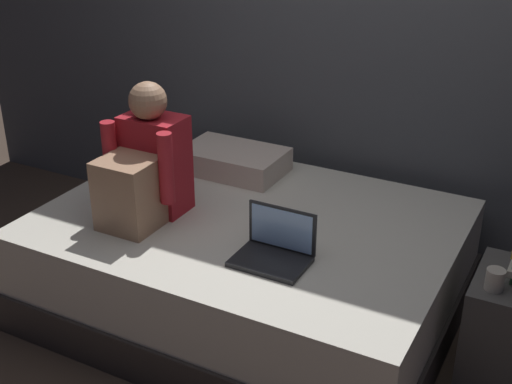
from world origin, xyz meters
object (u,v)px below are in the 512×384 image
(laptop, at_px, (275,248))
(mug, at_px, (495,280))
(bed, at_px, (250,265))
(person_sitting, at_px, (145,168))
(pillow, at_px, (234,160))

(laptop, xyz_separation_m, mug, (0.88, 0.21, -0.01))
(bed, xyz_separation_m, person_sitting, (-0.45, -0.21, 0.52))
(bed, xyz_separation_m, laptop, (0.29, -0.30, 0.33))
(bed, bearing_deg, pillow, 127.42)
(person_sitting, height_order, pillow, person_sitting)
(bed, xyz_separation_m, mug, (1.17, -0.09, 0.31))
(person_sitting, xyz_separation_m, pillow, (0.10, 0.66, -0.19))
(pillow, bearing_deg, mug, -19.55)
(bed, xyz_separation_m, pillow, (-0.34, 0.45, 0.34))
(pillow, relative_size, mug, 6.22)
(bed, height_order, laptop, laptop)
(bed, bearing_deg, person_sitting, -154.37)
(mug, bearing_deg, pillow, 160.45)
(person_sitting, distance_m, laptop, 0.76)
(mug, bearing_deg, person_sitting, -175.53)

